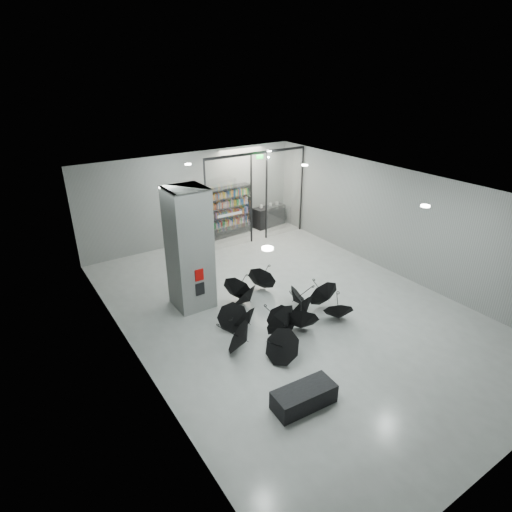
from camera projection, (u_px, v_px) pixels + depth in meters
room at (292, 228)px, 12.55m from camera, size 14.00×14.02×4.01m
column at (189, 249)px, 13.17m from camera, size 1.20×1.20×4.00m
fire_cabinet at (199, 275)px, 12.97m from camera, size 0.28×0.04×0.38m
info_panel at (200, 289)px, 13.17m from camera, size 0.30×0.03×0.42m
exit_sign at (260, 157)px, 17.37m from camera, size 0.30×0.06×0.15m
glass_partition at (257, 194)px, 18.20m from camera, size 5.06×0.08×4.00m
bench at (304, 397)px, 9.73m from camera, size 1.55×0.74×0.49m
bookshelf at (229, 211)px, 19.22m from camera, size 2.14×0.58×2.32m
shop_counter at (269, 216)px, 20.65m from camera, size 1.73×0.87×0.99m
umbrella_cluster at (277, 314)px, 12.81m from camera, size 4.68×4.71×1.30m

